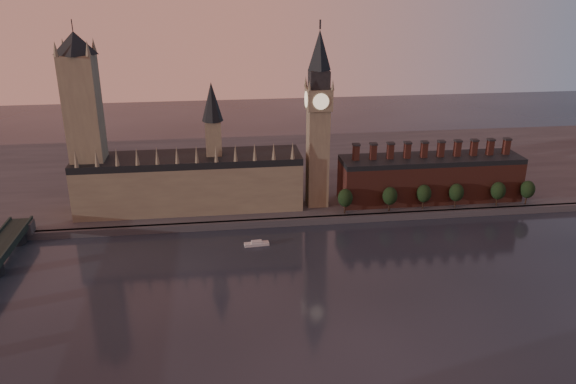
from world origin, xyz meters
The scene contains 13 objects.
ground centered at (0.00, 0.00, 0.00)m, with size 900.00×900.00×0.00m, color black.
north_bank centered at (0.00, 178.04, 2.00)m, with size 900.00×182.00×4.00m.
palace_of_westminster centered at (-64.41, 114.91, 21.63)m, with size 130.00×30.30×74.00m.
victoria_tower centered at (-120.00, 115.00, 59.09)m, with size 24.00×24.00×108.00m.
big_ben centered at (10.00, 110.00, 56.83)m, with size 15.00×15.00×107.00m.
chimney_block centered at (80.00, 110.00, 17.82)m, with size 110.00×25.00×37.00m.
embankment_tree_0 centered at (23.71, 94.02, 13.47)m, with size 8.60×8.60×14.88m.
embankment_tree_1 centered at (50.17, 93.78, 13.47)m, with size 8.60×8.60×14.88m.
embankment_tree_2 centered at (71.12, 94.90, 13.47)m, with size 8.60×8.60×14.88m.
embankment_tree_3 centered at (90.80, 94.22, 13.47)m, with size 8.60×8.60×14.88m.
embankment_tree_4 centered at (116.69, 93.81, 13.47)m, with size 8.60×8.60×14.88m.
embankment_tree_5 centered at (135.16, 93.58, 13.47)m, with size 8.60×8.60×14.88m.
river_boat centered at (-29.82, 66.61, 0.99)m, with size 13.21×4.69×2.59m.
Camera 1 is at (-47.63, -199.60, 131.59)m, focal length 35.00 mm.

